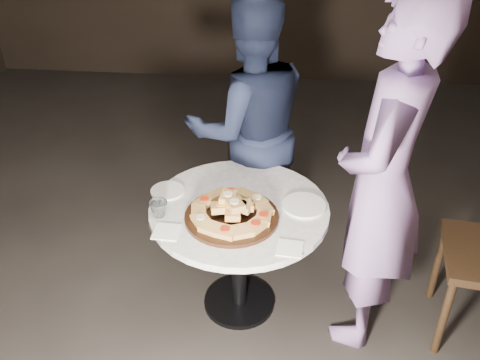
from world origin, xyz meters
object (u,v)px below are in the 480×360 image
(diner_navy, at_px, (249,128))
(diner_teal, at_px, (382,184))
(table, at_px, (239,227))
(chair_far, at_px, (255,141))
(serving_board, at_px, (232,217))
(focaccia_pile, at_px, (232,210))
(water_glass, at_px, (159,209))

(diner_navy, xyz_separation_m, diner_teal, (0.68, -0.71, 0.11))
(table, height_order, chair_far, chair_far)
(chair_far, bearing_deg, diner_navy, 78.59)
(serving_board, xyz_separation_m, focaccia_pile, (0.00, 0.00, 0.04))
(water_glass, bearing_deg, table, 16.03)
(table, height_order, serving_board, serving_board)
(table, relative_size, chair_far, 1.17)
(chair_far, bearing_deg, water_glass, 61.90)
(focaccia_pile, height_order, diner_teal, diner_teal)
(focaccia_pile, xyz_separation_m, water_glass, (-0.36, -0.01, -0.01))
(serving_board, bearing_deg, water_glass, -178.38)
(serving_board, xyz_separation_m, water_glass, (-0.36, -0.01, 0.03))
(serving_board, distance_m, diner_navy, 0.75)
(water_glass, bearing_deg, diner_teal, 2.26)
(serving_board, bearing_deg, chair_far, 87.95)
(serving_board, distance_m, diner_teal, 0.74)
(water_glass, distance_m, chair_far, 1.30)
(focaccia_pile, bearing_deg, chair_far, 88.07)
(serving_board, distance_m, focaccia_pile, 0.04)
(water_glass, height_order, diner_navy, diner_navy)
(chair_far, bearing_deg, diner_teal, 110.02)
(diner_teal, bearing_deg, focaccia_pile, -67.64)
(chair_far, distance_m, diner_navy, 0.56)
(serving_board, xyz_separation_m, chair_far, (0.04, 1.20, -0.22))
(serving_board, distance_m, chair_far, 1.22)
(chair_far, height_order, diner_teal, diner_teal)
(diner_navy, distance_m, diner_teal, 0.99)
(focaccia_pile, bearing_deg, serving_board, -166.77)
(diner_teal, bearing_deg, diner_navy, -116.71)
(table, xyz_separation_m, serving_board, (-0.03, -0.10, 0.14))
(table, relative_size, focaccia_pile, 2.30)
(chair_far, xyz_separation_m, diner_navy, (-0.01, -0.45, 0.33))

